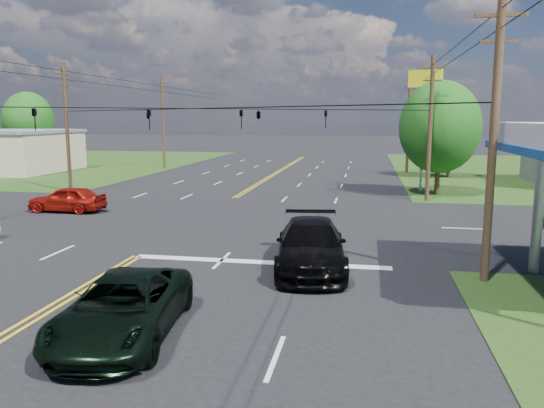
% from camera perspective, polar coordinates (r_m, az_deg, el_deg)
% --- Properties ---
extents(ground, '(280.00, 280.00, 0.00)m').
position_cam_1_polar(ground, '(29.31, -7.84, -1.67)').
color(ground, black).
rests_on(ground, ground).
extents(grass_nw, '(46.00, 48.00, 0.03)m').
position_cam_1_polar(grass_nw, '(74.07, -26.38, 4.01)').
color(grass_nw, '#244014').
rests_on(grass_nw, ground).
extents(stop_bar, '(10.00, 0.50, 0.02)m').
position_cam_1_polar(stop_bar, '(20.52, -1.36, -6.31)').
color(stop_bar, silver).
rests_on(stop_bar, ground).
extents(pole_se, '(1.60, 0.28, 9.50)m').
position_cam_1_polar(pole_se, '(18.82, 22.72, 6.75)').
color(pole_se, '#3E251A').
rests_on(pole_se, ground).
extents(pole_nw, '(1.60, 0.28, 9.50)m').
position_cam_1_polar(pole_nw, '(42.48, -21.19, 7.83)').
color(pole_nw, '#3E251A').
rests_on(pole_nw, ground).
extents(pole_ne, '(1.60, 0.28, 9.50)m').
position_cam_1_polar(pole_ne, '(36.60, 16.64, 7.93)').
color(pole_ne, '#3E251A').
rests_on(pole_ne, ground).
extents(pole_left_far, '(1.60, 0.28, 10.00)m').
position_cam_1_polar(pole_left_far, '(59.56, -11.64, 8.72)').
color(pole_left_far, '#3E251A').
rests_on(pole_left_far, ground).
extents(pole_right_far, '(1.60, 0.28, 10.00)m').
position_cam_1_polar(pole_right_far, '(55.52, 14.47, 8.60)').
color(pole_right_far, '#3E251A').
rests_on(pole_right_far, ground).
extents(span_wire_signals, '(26.00, 18.00, 1.13)m').
position_cam_1_polar(span_wire_signals, '(28.80, -8.11, 10.13)').
color(span_wire_signals, black).
rests_on(span_wire_signals, ground).
extents(power_lines, '(26.04, 100.00, 0.64)m').
position_cam_1_polar(power_lines, '(27.08, -9.61, 15.68)').
color(power_lines, black).
rests_on(power_lines, ground).
extents(tree_right_a, '(5.70, 5.70, 8.18)m').
position_cam_1_polar(tree_right_a, '(39.70, 17.60, 7.89)').
color(tree_right_a, '#3E251A').
rests_on(tree_right_a, ground).
extents(tree_right_b, '(4.94, 4.94, 7.09)m').
position_cam_1_polar(tree_right_b, '(51.94, 18.64, 7.34)').
color(tree_right_b, '#3E251A').
rests_on(tree_right_b, ground).
extents(tree_far_l, '(6.08, 6.08, 8.72)m').
position_cam_1_polar(tree_far_l, '(72.12, -24.74, 8.15)').
color(tree_far_l, '#3E251A').
rests_on(tree_far_l, ground).
extents(pickup_dkgreen, '(3.17, 5.81, 1.54)m').
position_cam_1_polar(pickup_dkgreen, '(14.13, -15.71, -10.66)').
color(pickup_dkgreen, black).
rests_on(pickup_dkgreen, ground).
extents(suv_black, '(3.14, 6.33, 1.77)m').
position_cam_1_polar(suv_black, '(19.52, 4.20, -4.46)').
color(suv_black, black).
rests_on(suv_black, ground).
extents(sedan_red, '(4.48, 1.81, 1.53)m').
position_cam_1_polar(sedan_red, '(33.61, -21.18, 0.50)').
color(sedan_red, '#96130A').
rests_on(sedan_red, ground).
extents(polesign_ne, '(2.38, 1.15, 8.96)m').
position_cam_1_polar(polesign_ne, '(41.07, 16.09, 11.12)').
color(polesign_ne, '#A5A5AA').
rests_on(polesign_ne, ground).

